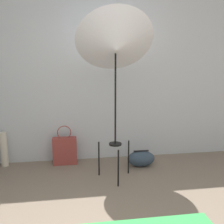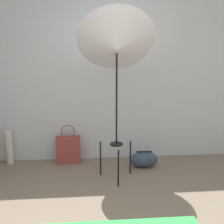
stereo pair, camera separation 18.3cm
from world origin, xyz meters
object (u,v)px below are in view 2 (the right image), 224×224
(photo_umbrella, at_px, (117,46))
(duffel_bag, at_px, (144,159))
(tote_bag, at_px, (68,149))
(paper_roll, at_px, (9,147))

(photo_umbrella, relative_size, duffel_bag, 5.27)
(tote_bag, relative_size, duffel_bag, 1.46)
(duffel_bag, xyz_separation_m, paper_roll, (-1.94, 0.30, 0.14))
(photo_umbrella, xyz_separation_m, duffel_bag, (0.43, 0.32, -1.55))
(duffel_bag, height_order, paper_roll, paper_roll)
(photo_umbrella, bearing_deg, tote_bag, 139.04)
(tote_bag, relative_size, paper_roll, 1.16)
(duffel_bag, distance_m, paper_roll, 1.96)
(photo_umbrella, distance_m, tote_bag, 1.69)
(tote_bag, xyz_separation_m, paper_roll, (-0.86, 0.06, 0.04))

